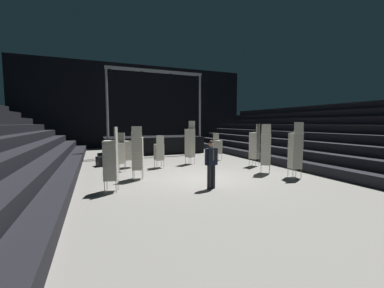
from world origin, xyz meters
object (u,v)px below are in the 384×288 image
at_px(chair_stack_front_left, 129,150).
at_px(chair_stack_aisle_right, 119,152).
at_px(stage_riser, 153,144).
at_px(chair_stack_mid_right, 138,153).
at_px(chair_stack_front_right, 266,149).
at_px(chair_stack_mid_left, 295,150).
at_px(man_with_tie, 211,161).
at_px(chair_stack_rear_left, 159,151).
at_px(chair_stack_rear_right, 190,143).
at_px(chair_stack_aisle_left, 218,147).
at_px(equipment_road_case, 105,161).
at_px(chair_stack_rear_centre, 255,145).
at_px(chair_stack_mid_centre, 111,160).

distance_m(chair_stack_front_left, chair_stack_aisle_right, 1.16).
bearing_deg(stage_riser, chair_stack_mid_right, -106.84).
relative_size(chair_stack_front_left, chair_stack_front_right, 0.82).
distance_m(chair_stack_front_right, chair_stack_mid_right, 5.83).
height_order(chair_stack_mid_left, chair_stack_aisle_right, chair_stack_mid_left).
xyz_separation_m(man_with_tie, chair_stack_rear_left, (-0.72, 4.70, -0.13)).
height_order(chair_stack_front_left, chair_stack_mid_left, chair_stack_mid_left).
relative_size(man_with_tie, chair_stack_rear_right, 0.70).
xyz_separation_m(chair_stack_front_left, chair_stack_rear_right, (3.40, -0.20, 0.29)).
distance_m(chair_stack_front_left, chair_stack_aisle_left, 5.61).
height_order(chair_stack_aisle_left, chair_stack_aisle_right, chair_stack_aisle_right).
distance_m(chair_stack_rear_left, equipment_road_case, 3.18).
relative_size(chair_stack_mid_left, chair_stack_rear_left, 1.40).
bearing_deg(chair_stack_rear_left, chair_stack_mid_right, -128.73).
xyz_separation_m(chair_stack_front_left, chair_stack_aisle_left, (5.58, 0.56, -0.08)).
height_order(stage_riser, chair_stack_front_left, stage_riser).
xyz_separation_m(chair_stack_rear_centre, chair_stack_aisle_left, (-0.84, 2.69, -0.29)).
bearing_deg(chair_stack_mid_right, equipment_road_case, 121.88).
xyz_separation_m(chair_stack_mid_left, chair_stack_aisle_left, (-0.74, 5.69, -0.34)).
distance_m(man_with_tie, chair_stack_front_left, 5.80).
bearing_deg(chair_stack_front_right, chair_stack_rear_right, 160.16).
xyz_separation_m(chair_stack_mid_right, chair_stack_aisle_left, (5.58, 3.44, -0.25)).
xyz_separation_m(chair_stack_rear_right, equipment_road_case, (-4.54, 1.25, -0.98)).
xyz_separation_m(stage_riser, chair_stack_mid_centre, (-3.78, -10.22, 0.39)).
distance_m(man_with_tie, chair_stack_rear_centre, 5.33).
bearing_deg(stage_riser, equipment_road_case, -128.34).
xyz_separation_m(chair_stack_mid_centre, chair_stack_rear_left, (2.62, 3.75, -0.25)).
bearing_deg(stage_riser, chair_stack_rear_centre, -64.44).
height_order(stage_riser, chair_stack_rear_centre, stage_riser).
distance_m(stage_riser, man_with_tie, 11.19).
relative_size(chair_stack_mid_right, chair_stack_rear_right, 0.90).
height_order(stage_riser, man_with_tie, stage_riser).
bearing_deg(chair_stack_rear_right, chair_stack_rear_left, 68.27).
distance_m(chair_stack_mid_left, chair_stack_mid_centre, 7.50).
bearing_deg(chair_stack_front_left, chair_stack_rear_right, -95.23).
height_order(chair_stack_front_right, chair_stack_rear_right, chair_stack_rear_right).
xyz_separation_m(chair_stack_front_left, chair_stack_aisle_right, (-0.59, -1.00, 0.00)).
distance_m(chair_stack_rear_left, chair_stack_rear_right, 2.02).
bearing_deg(chair_stack_front_left, chair_stack_aisle_right, 147.57).
bearing_deg(chair_stack_rear_right, stage_riser, -27.92).
bearing_deg(chair_stack_mid_right, chair_stack_rear_right, 53.86).
bearing_deg(chair_stack_mid_left, chair_stack_front_right, 128.61).
bearing_deg(chair_stack_mid_left, chair_stack_front_left, 153.88).
bearing_deg(chair_stack_aisle_left, chair_stack_mid_left, 93.20).
bearing_deg(chair_stack_mid_centre, stage_riser, -5.57).
distance_m(chair_stack_mid_right, chair_stack_rear_centre, 6.47).
height_order(man_with_tie, chair_stack_mid_right, chair_stack_mid_right).
distance_m(chair_stack_rear_centre, chair_stack_aisle_right, 7.10).
height_order(chair_stack_rear_left, equipment_road_case, chair_stack_rear_left).
relative_size(chair_stack_front_left, chair_stack_aisle_right, 1.00).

